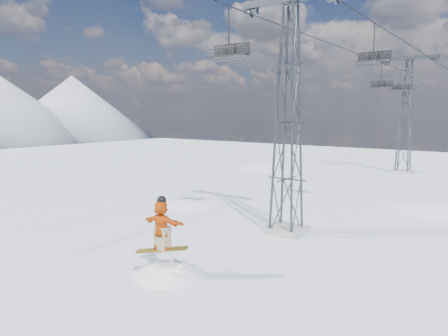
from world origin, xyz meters
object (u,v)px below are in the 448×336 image
at_px(snowboarder_jump, 169,316).
at_px(lift_chair_near, 229,51).
at_px(lift_tower_far, 405,118).
at_px(lift_tower_near, 288,123).

distance_m(snowboarder_jump, lift_chair_near, 11.84).
height_order(lift_tower_far, lift_chair_near, lift_tower_far).
height_order(lift_tower_far, snowboarder_jump, lift_tower_far).
distance_m(lift_tower_near, lift_tower_far, 25.00).
distance_m(lift_tower_near, snowboarder_jump, 10.21).
xyz_separation_m(lift_tower_near, snowboarder_jump, (-1.08, -7.28, -7.08)).
height_order(lift_tower_near, lift_tower_far, same).
relative_size(lift_tower_far, snowboarder_jump, 1.63).
height_order(snowboarder_jump, lift_chair_near, lift_chair_near).
xyz_separation_m(lift_tower_far, snowboarder_jump, (-1.08, -32.28, -7.08)).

